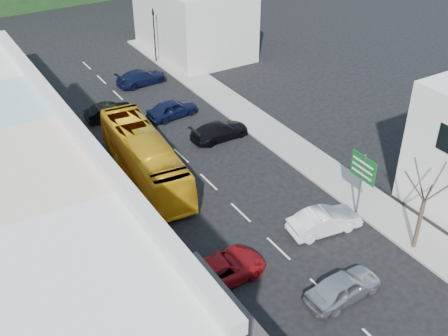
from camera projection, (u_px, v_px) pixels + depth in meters
The scene contains 17 objects.
ground at pixel (278, 249), 32.07m from camera, with size 120.00×120.00×0.00m, color black.
sidewalk_left at pixel (92, 200), 35.95m from camera, with size 3.00×52.00×0.15m, color gray.
sidewalk_right at pixel (281, 140), 42.52m from camera, with size 3.00×52.00×0.15m, color gray.
shopfront_row at pixel (21, 217), 28.05m from camera, with size 8.25×30.00×8.00m.
distant_block_right at pixel (194, 18), 56.62m from camera, with size 8.00×12.00×7.00m, color #B7B2A8.
bus at pixel (144, 158), 37.49m from camera, with size 2.50×11.60×3.10m, color gold.
car_silver at pixel (343, 287), 28.48m from camera, with size 1.80×4.40×1.40m, color silver.
car_white at pixel (324, 221), 33.05m from camera, with size 1.80×4.40×1.40m, color silver.
car_red at pixel (221, 269), 29.60m from camera, with size 1.90×4.60×1.40m, color maroon.
car_black_near at pixel (220, 130), 42.49m from camera, with size 1.84×4.50×1.40m, color black.
car_navy_mid at pixel (172, 109), 45.49m from camera, with size 1.80×4.40×1.40m, color black.
car_black_far at pixel (110, 111), 45.24m from camera, with size 1.80×4.40×1.40m, color black.
car_navy_far at pixel (142, 77), 51.01m from camera, with size 1.84×4.50×1.40m, color black.
pedestrian_left at pixel (135, 256), 30.01m from camera, with size 0.60×0.40×1.70m, color black.
direction_sign at pixel (360, 187), 33.36m from camera, with size 0.28×2.02×4.48m, color #0C571C, non-canonical shape.
street_tree at pixel (424, 202), 30.32m from camera, with size 2.33×2.33×6.59m, color #352821, non-canonical shape.
traffic_signal at pixel (154, 36), 54.41m from camera, with size 0.77×1.17×5.38m, color black, non-canonical shape.
Camera 1 is at (-15.43, -19.37, 21.13)m, focal length 45.00 mm.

